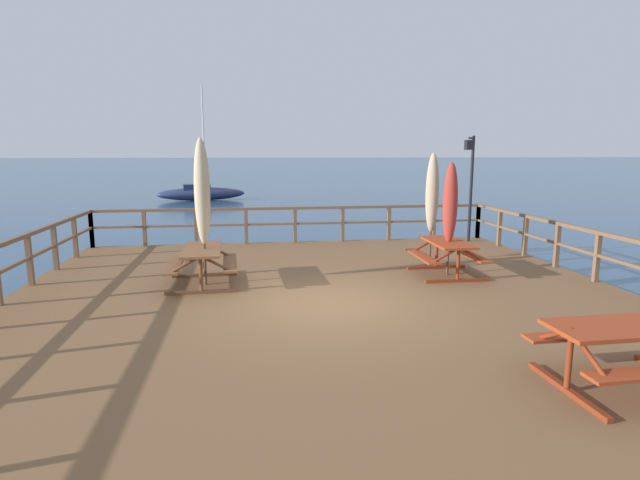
# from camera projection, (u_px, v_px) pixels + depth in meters

# --- Properties ---
(ground_plane) EXTENTS (600.00, 600.00, 0.00)m
(ground_plane) POSITION_uv_depth(u_px,v_px,m) (327.00, 335.00, 9.25)
(ground_plane) COLOR navy
(wooden_deck) EXTENTS (12.03, 12.85, 0.61)m
(wooden_deck) POSITION_uv_depth(u_px,v_px,m) (327.00, 319.00, 9.20)
(wooden_deck) COLOR brown
(wooden_deck) RESTS_ON ground
(railing_waterside_far) EXTENTS (11.83, 0.10, 1.09)m
(railing_waterside_far) POSITION_uv_depth(u_px,v_px,m) (295.00, 219.00, 15.14)
(railing_waterside_far) COLOR brown
(railing_waterside_far) RESTS_ON wooden_deck
(railing_side_right) EXTENTS (0.10, 12.65, 1.09)m
(railing_side_right) POSITION_uv_depth(u_px,v_px,m) (622.00, 255.00, 9.84)
(railing_side_right) COLOR brown
(railing_side_right) RESTS_ON wooden_deck
(picnic_table_mid_centre) EXTENTS (1.47, 1.81, 0.78)m
(picnic_table_mid_centre) POSITION_uv_depth(u_px,v_px,m) (202.00, 258.00, 10.33)
(picnic_table_mid_centre) COLOR brown
(picnic_table_mid_centre) RESTS_ON wooden_deck
(picnic_table_mid_right) EXTENTS (1.42, 1.65, 0.78)m
(picnic_table_mid_right) POSITION_uv_depth(u_px,v_px,m) (447.00, 251.00, 11.14)
(picnic_table_mid_right) COLOR #993819
(picnic_table_mid_right) RESTS_ON wooden_deck
(picnic_table_back_right) EXTENTS (1.92, 1.44, 0.78)m
(picnic_table_back_right) POSITION_uv_depth(u_px,v_px,m) (630.00, 342.00, 5.78)
(picnic_table_back_right) COLOR #993819
(picnic_table_back_right) RESTS_ON wooden_deck
(patio_umbrella_tall_front) EXTENTS (0.32, 0.32, 3.01)m
(patio_umbrella_tall_front) POSITION_uv_depth(u_px,v_px,m) (202.00, 193.00, 10.09)
(patio_umbrella_tall_front) COLOR #4C3828
(patio_umbrella_tall_front) RESTS_ON wooden_deck
(patio_umbrella_short_back) EXTENTS (0.32, 0.32, 2.51)m
(patio_umbrella_short_back) POSITION_uv_depth(u_px,v_px,m) (450.00, 204.00, 10.97)
(patio_umbrella_short_back) COLOR #4C3828
(patio_umbrella_short_back) RESTS_ON wooden_deck
(patio_umbrella_short_front) EXTENTS (0.32, 0.32, 2.70)m
(patio_umbrella_short_front) POSITION_uv_depth(u_px,v_px,m) (432.00, 193.00, 12.27)
(patio_umbrella_short_front) COLOR #4C3828
(patio_umbrella_short_front) RESTS_ON wooden_deck
(lamp_post_hooked) EXTENTS (0.48, 0.58, 3.20)m
(lamp_post_hooked) POSITION_uv_depth(u_px,v_px,m) (470.00, 173.00, 14.94)
(lamp_post_hooked) COLOR black
(lamp_post_hooked) RESTS_ON wooden_deck
(sailboat_distant) EXTENTS (6.20, 2.65, 7.72)m
(sailboat_distant) POSITION_uv_depth(u_px,v_px,m) (201.00, 193.00, 34.88)
(sailboat_distant) COLOR navy
(sailboat_distant) RESTS_ON ground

